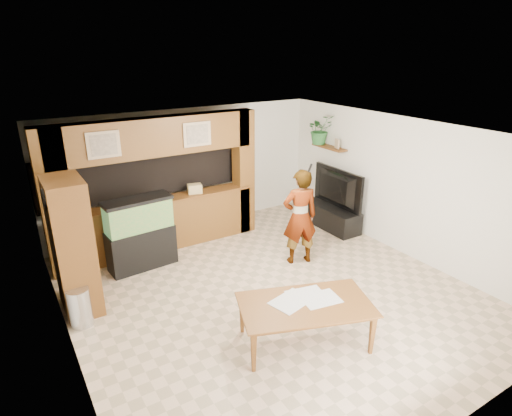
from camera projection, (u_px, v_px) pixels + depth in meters
floor at (269, 292)px, 7.04m from camera, size 6.50×6.50×0.00m
ceiling at (271, 135)px, 6.11m from camera, size 6.50×6.50×0.00m
wall_back at (186, 170)px, 9.15m from camera, size 6.00×0.00×6.00m
wall_left at (61, 270)px, 5.09m from camera, size 0.00×6.50×6.50m
wall_right at (403, 187)px, 8.05m from camera, size 0.00×6.50×6.50m
partition at (153, 184)px, 8.19m from camera, size 4.20×0.99×2.60m
wall_clock at (44, 198)px, 5.69m from camera, size 0.05×0.25×0.25m
wall_shelf at (329, 147)px, 9.38m from camera, size 0.25×0.90×0.04m
pantry_cabinet at (73, 247)px, 6.27m from camera, size 0.52×0.85×2.07m
trash_can at (80, 307)px, 6.12m from camera, size 0.32×0.32×0.59m
aquarium at (140, 234)px, 7.62m from camera, size 1.19×0.45×1.32m
tv_stand at (331, 217)px, 9.47m from camera, size 0.53×1.43×0.48m
television at (333, 189)px, 9.24m from camera, size 0.20×1.45×0.83m
photo_frame at (337, 144)px, 9.15m from camera, size 0.07×0.16×0.20m
potted_plant at (320, 129)px, 9.48m from camera, size 0.68×0.62×0.65m
person at (300, 217)px, 7.72m from camera, size 0.75×0.60×1.79m
microphone at (310, 168)px, 7.28m from camera, size 0.04×0.11×0.17m
dining_table at (305, 325)px, 5.71m from camera, size 1.97×1.51×0.61m
newspaper_a at (291, 301)px, 5.68m from camera, size 0.61×0.50×0.01m
newspaper_b at (321, 299)px, 5.73m from camera, size 0.56×0.45×0.01m
newspaper_c at (306, 295)px, 5.83m from camera, size 0.56×0.46×0.01m
counter_box at (195, 189)px, 8.49m from camera, size 0.31×0.24×0.18m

